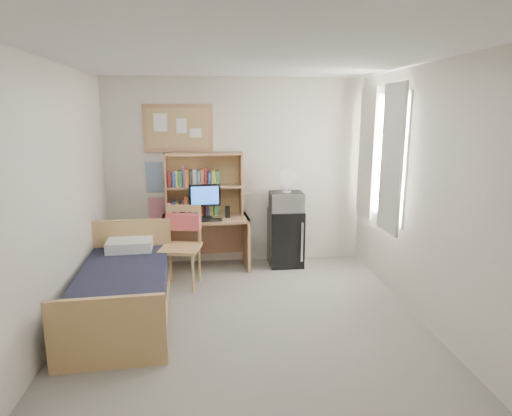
{
  "coord_description": "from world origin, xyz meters",
  "views": [
    {
      "loc": [
        -0.31,
        -3.91,
        2.1
      ],
      "look_at": [
        0.2,
        1.2,
        0.98
      ],
      "focal_mm": 30.0,
      "sensor_mm": 36.0,
      "label": 1
    }
  ],
  "objects": [
    {
      "name": "bulletin_board",
      "position": [
        -0.78,
        2.08,
        1.92
      ],
      "size": [
        0.94,
        0.03,
        0.64
      ],
      "primitive_type": "cube",
      "color": "tan",
      "rests_on": "wall_back"
    },
    {
      "name": "wall_left",
      "position": [
        -1.8,
        0.0,
        1.3
      ],
      "size": [
        0.04,
        4.2,
        2.6
      ],
      "primitive_type": "cube",
      "color": "silver",
      "rests_on": "floor"
    },
    {
      "name": "pillow",
      "position": [
        -1.33,
        1.12,
        0.57
      ],
      "size": [
        0.55,
        0.4,
        0.13
      ],
      "primitive_type": "cube",
      "rotation": [
        0.0,
        0.0,
        0.07
      ],
      "color": "white",
      "rests_on": "bed"
    },
    {
      "name": "curtain_left",
      "position": [
        1.72,
        0.8,
        1.6
      ],
      "size": [
        0.04,
        0.55,
        1.7
      ],
      "primitive_type": "cube",
      "color": "beige",
      "rests_on": "wall_right"
    },
    {
      "name": "window_unit",
      "position": [
        1.75,
        1.2,
        1.6
      ],
      "size": [
        0.1,
        1.4,
        1.7
      ],
      "primitive_type": "cube",
      "color": "white",
      "rests_on": "wall_right"
    },
    {
      "name": "poster_wave",
      "position": [
        -1.1,
        2.09,
        1.25
      ],
      "size": [
        0.3,
        0.01,
        0.42
      ],
      "primitive_type": "cube",
      "color": "#285AA1",
      "rests_on": "wall_back"
    },
    {
      "name": "floor",
      "position": [
        0.0,
        0.0,
        -0.01
      ],
      "size": [
        3.6,
        4.2,
        0.02
      ],
      "primitive_type": "cube",
      "color": "gray",
      "rests_on": "ground"
    },
    {
      "name": "speaker_right",
      "position": [
        -0.13,
        1.75,
        0.81
      ],
      "size": [
        0.07,
        0.07,
        0.16
      ],
      "primitive_type": "cube",
      "rotation": [
        0.0,
        0.0,
        0.06
      ],
      "color": "black",
      "rests_on": "desk"
    },
    {
      "name": "hutch",
      "position": [
        -0.45,
        1.94,
        1.16
      ],
      "size": [
        1.07,
        0.34,
        0.87
      ],
      "primitive_type": "cube",
      "rotation": [
        0.0,
        0.0,
        0.06
      ],
      "color": "#AE7E54",
      "rests_on": "desk"
    },
    {
      "name": "hoodie",
      "position": [
        -0.7,
        1.37,
        0.78
      ],
      "size": [
        0.44,
        0.2,
        0.2
      ],
      "primitive_type": "cube",
      "rotation": [
        0.0,
        0.0,
        -0.17
      ],
      "color": "#E45659",
      "rests_on": "desk_chair"
    },
    {
      "name": "keyboard",
      "position": [
        -0.43,
        1.59,
        0.74
      ],
      "size": [
        0.43,
        0.16,
        0.02
      ],
      "primitive_type": "cube",
      "rotation": [
        0.0,
        0.0,
        0.06
      ],
      "color": "black",
      "rests_on": "desk"
    },
    {
      "name": "desk",
      "position": [
        -0.44,
        1.79,
        0.37
      ],
      "size": [
        1.2,
        0.66,
        0.73
      ],
      "primitive_type": "cube",
      "rotation": [
        0.0,
        0.0,
        0.06
      ],
      "color": "#AE7E54",
      "rests_on": "floor"
    },
    {
      "name": "monitor",
      "position": [
        -0.43,
        1.73,
        0.95
      ],
      "size": [
        0.42,
        0.06,
        0.45
      ],
      "primitive_type": "cube",
      "rotation": [
        0.0,
        0.0,
        0.06
      ],
      "color": "black",
      "rests_on": "desk"
    },
    {
      "name": "wall_right",
      "position": [
        1.8,
        0.0,
        1.3
      ],
      "size": [
        0.04,
        4.2,
        2.6
      ],
      "primitive_type": "cube",
      "color": "silver",
      "rests_on": "floor"
    },
    {
      "name": "water_bottle",
      "position": [
        -0.91,
        1.66,
        0.84
      ],
      "size": [
        0.07,
        0.07,
        0.23
      ],
      "primitive_type": "cylinder",
      "rotation": [
        0.0,
        0.0,
        0.06
      ],
      "color": "white",
      "rests_on": "desk"
    },
    {
      "name": "desk_fan",
      "position": [
        0.68,
        1.82,
        1.21
      ],
      "size": [
        0.25,
        0.25,
        0.31
      ],
      "primitive_type": "cylinder",
      "rotation": [
        0.0,
        0.0,
        0.01
      ],
      "color": "white",
      "rests_on": "microwave"
    },
    {
      "name": "poster_japan",
      "position": [
        -1.1,
        2.09,
        0.78
      ],
      "size": [
        0.28,
        0.01,
        0.36
      ],
      "primitive_type": "cube",
      "color": "#E0274A",
      "rests_on": "wall_back"
    },
    {
      "name": "wall_back",
      "position": [
        0.0,
        2.1,
        1.3
      ],
      "size": [
        3.6,
        0.04,
        2.6
      ],
      "primitive_type": "cube",
      "color": "silver",
      "rests_on": "floor"
    },
    {
      "name": "speaker_left",
      "position": [
        -0.73,
        1.71,
        0.81
      ],
      "size": [
        0.07,
        0.07,
        0.16
      ],
      "primitive_type": "cube",
      "rotation": [
        0.0,
        0.0,
        0.06
      ],
      "color": "black",
      "rests_on": "desk"
    },
    {
      "name": "desk_chair",
      "position": [
        -0.74,
        1.17,
        0.5
      ],
      "size": [
        0.58,
        0.58,
        1.01
      ],
      "primitive_type": "cube",
      "rotation": [
        0.0,
        0.0,
        -0.17
      ],
      "color": "tan",
      "rests_on": "floor"
    },
    {
      "name": "microwave",
      "position": [
        0.68,
        1.82,
        0.92
      ],
      "size": [
        0.46,
        0.35,
        0.26
      ],
      "primitive_type": "cube",
      "rotation": [
        0.0,
        0.0,
        0.01
      ],
      "color": "silver",
      "rests_on": "mini_fridge"
    },
    {
      "name": "bed",
      "position": [
        -1.28,
        0.38,
        0.25
      ],
      "size": [
        1.05,
        1.91,
        0.51
      ],
      "primitive_type": "cube",
      "rotation": [
        0.0,
        0.0,
        0.07
      ],
      "color": "black",
      "rests_on": "floor"
    },
    {
      "name": "wall_front",
      "position": [
        0.0,
        -2.1,
        1.3
      ],
      "size": [
        3.6,
        0.04,
        2.6
      ],
      "primitive_type": "cube",
      "color": "silver",
      "rests_on": "floor"
    },
    {
      "name": "mini_fridge",
      "position": [
        0.68,
        1.84,
        0.4
      ],
      "size": [
        0.47,
        0.47,
        0.79
      ],
      "primitive_type": "cube",
      "rotation": [
        0.0,
        0.0,
        0.01
      ],
      "color": "black",
      "rests_on": "floor"
    },
    {
      "name": "curtain_right",
      "position": [
        1.72,
        1.6,
        1.6
      ],
      "size": [
        0.04,
        0.55,
        1.7
      ],
      "primitive_type": "cube",
      "color": "beige",
      "rests_on": "wall_right"
    },
    {
      "name": "ceiling",
      "position": [
        0.0,
        0.0,
        2.6
      ],
      "size": [
        3.6,
        4.2,
        0.02
      ],
      "primitive_type": "cube",
      "color": "silver",
      "rests_on": "wall_back"
    }
  ]
}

